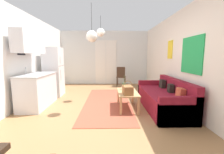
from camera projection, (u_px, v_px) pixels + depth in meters
ground_plane at (100, 114)px, 3.68m from camera, size 4.84×8.38×0.10m
wall_back at (105, 58)px, 7.39m from camera, size 4.44×0.13×2.60m
wall_right at (191, 59)px, 3.54m from camera, size 0.12×7.98×2.60m
wall_left at (6, 59)px, 3.45m from camera, size 0.12×7.98×2.60m
area_rug at (107, 102)px, 4.49m from camera, size 1.31×3.34×0.01m
couch at (165, 99)px, 3.85m from camera, size 0.85×2.05×0.79m
coffee_table at (128, 94)px, 3.92m from camera, size 0.50×0.99×0.45m
bamboo_vase at (124, 86)px, 4.18m from camera, size 0.09×0.09×0.41m
handbag at (128, 90)px, 3.62m from camera, size 0.25×0.35×0.34m
refrigerator at (54, 72)px, 5.16m from camera, size 0.58×0.62×1.68m
kitchen_counter at (36, 79)px, 4.03m from camera, size 0.61×1.31×2.02m
accent_chair at (121, 76)px, 6.84m from camera, size 0.48×0.46×0.90m
pendant_lamp_near at (92, 36)px, 3.53m from camera, size 0.27×0.27×0.89m
pendant_lamp_far at (101, 32)px, 4.58m from camera, size 0.25×0.25×0.62m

